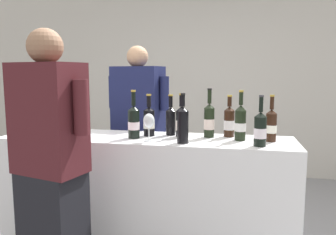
{
  "coord_description": "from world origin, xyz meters",
  "views": [
    {
      "loc": [
        0.64,
        -2.3,
        1.47
      ],
      "look_at": [
        0.17,
        0.0,
        1.16
      ],
      "focal_mm": 35.59,
      "sensor_mm": 36.0,
      "label": 1
    }
  ],
  "objects": [
    {
      "name": "wall_back",
      "position": [
        0.0,
        2.6,
        1.4
      ],
      "size": [
        8.0,
        0.1,
        2.8
      ],
      "primitive_type": "cube",
      "color": "beige",
      "rests_on": "ground_plane"
    },
    {
      "name": "wine_bottle_1",
      "position": [
        0.29,
        -0.14,
        1.14
      ],
      "size": [
        0.08,
        0.08,
        0.33
      ],
      "color": "black",
      "rests_on": "counter"
    },
    {
      "name": "wine_bottle_0",
      "position": [
        0.45,
        0.1,
        1.13
      ],
      "size": [
        0.08,
        0.08,
        0.36
      ],
      "color": "black",
      "rests_on": "counter"
    },
    {
      "name": "wine_bottle_2",
      "position": [
        0.67,
        0.03,
        1.13
      ],
      "size": [
        0.08,
        0.08,
        0.35
      ],
      "color": "black",
      "rests_on": "counter"
    },
    {
      "name": "person_server",
      "position": [
        -0.23,
        0.56,
        0.83
      ],
      "size": [
        0.59,
        0.33,
        1.71
      ],
      "color": "black",
      "rests_on": "ground_plane"
    },
    {
      "name": "wine_bottle_5",
      "position": [
        0.16,
        0.13,
        1.12
      ],
      "size": [
        0.07,
        0.07,
        0.31
      ],
      "color": "black",
      "rests_on": "counter"
    },
    {
      "name": "wine_bottle_9",
      "position": [
        0.87,
        0.04,
        1.12
      ],
      "size": [
        0.07,
        0.07,
        0.32
      ],
      "color": "black",
      "rests_on": "counter"
    },
    {
      "name": "wine_glass",
      "position": [
        0.06,
        -0.13,
        1.14
      ],
      "size": [
        0.08,
        0.08,
        0.19
      ],
      "color": "silver",
      "rests_on": "counter"
    },
    {
      "name": "person_guest",
      "position": [
        -0.38,
        -0.64,
        0.84
      ],
      "size": [
        0.53,
        0.33,
        1.71
      ],
      "color": "black",
      "rests_on": "ground_plane"
    },
    {
      "name": "wine_bottle_7",
      "position": [
        0.59,
        0.15,
        1.12
      ],
      "size": [
        0.08,
        0.08,
        0.31
      ],
      "color": "black",
      "rests_on": "counter"
    },
    {
      "name": "wine_bottle_8",
      "position": [
        -0.08,
        -0.04,
        1.13
      ],
      "size": [
        0.08,
        0.08,
        0.34
      ],
      "color": "black",
      "rests_on": "counter"
    },
    {
      "name": "wine_bottle_10",
      "position": [
        0.25,
        0.08,
        1.12
      ],
      "size": [
        0.08,
        0.08,
        0.32
      ],
      "color": "black",
      "rests_on": "counter"
    },
    {
      "name": "wine_bottle_4",
      "position": [
        0.01,
        0.07,
        1.12
      ],
      "size": [
        0.08,
        0.08,
        0.31
      ],
      "color": "black",
      "rests_on": "counter"
    },
    {
      "name": "ice_bucket",
      "position": [
        -0.52,
        -0.08,
        1.13
      ],
      "size": [
        0.22,
        0.22,
        0.25
      ],
      "color": "silver",
      "rests_on": "counter"
    },
    {
      "name": "counter",
      "position": [
        0.0,
        0.0,
        0.5
      ],
      "size": [
        2.12,
        0.5,
        1.01
      ],
      "primitive_type": "cube",
      "color": "white",
      "rests_on": "ground_plane"
    },
    {
      "name": "wine_bottle_3",
      "position": [
        0.79,
        -0.14,
        1.12
      ],
      "size": [
        0.08,
        0.08,
        0.33
      ],
      "color": "black",
      "rests_on": "counter"
    },
    {
      "name": "wine_bottle_6",
      "position": [
        -0.8,
        0.1,
        1.12
      ],
      "size": [
        0.07,
        0.07,
        0.31
      ],
      "color": "black",
      "rests_on": "counter"
    }
  ]
}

